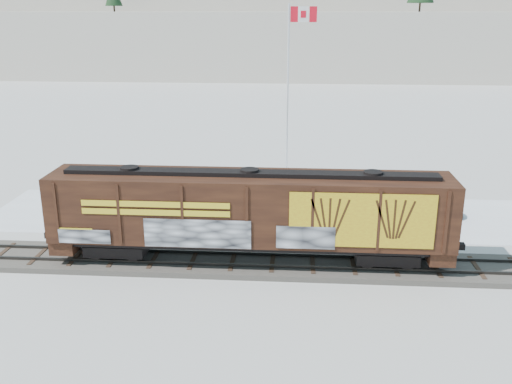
# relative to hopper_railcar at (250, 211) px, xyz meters

# --- Properties ---
(ground) EXTENTS (500.00, 500.00, 0.00)m
(ground) POSITION_rel_hopper_railcar_xyz_m (3.14, 0.01, -2.95)
(ground) COLOR white
(ground) RESTS_ON ground
(rail_track) EXTENTS (50.00, 3.40, 0.43)m
(rail_track) POSITION_rel_hopper_railcar_xyz_m (3.14, 0.01, -2.80)
(rail_track) COLOR #59544C
(rail_track) RESTS_ON ground
(parking_strip) EXTENTS (40.00, 8.00, 0.03)m
(parking_strip) POSITION_rel_hopper_railcar_xyz_m (3.14, 7.51, -2.93)
(parking_strip) COLOR white
(parking_strip) RESTS_ON ground
(hillside) EXTENTS (360.00, 110.00, 93.00)m
(hillside) POSITION_rel_hopper_railcar_xyz_m (3.09, 139.80, 11.43)
(hillside) COLOR white
(hillside) RESTS_ON ground
(hopper_railcar) EXTENTS (19.46, 3.06, 4.51)m
(hopper_railcar) POSITION_rel_hopper_railcar_xyz_m (0.00, 0.00, 0.00)
(hopper_railcar) COLOR black
(hopper_railcar) RESTS_ON rail_track
(flagpole) EXTENTS (2.30, 0.90, 12.72)m
(flagpole) POSITION_rel_hopper_railcar_xyz_m (1.63, 13.39, 1.84)
(flagpole) COLOR silver
(flagpole) RESTS_ON ground
(car_silver) EXTENTS (4.29, 2.19, 1.40)m
(car_silver) POSITION_rel_hopper_railcar_xyz_m (-7.10, 8.03, -2.22)
(car_silver) COLOR #A7A9AF
(car_silver) RESTS_ON parking_strip
(car_white) EXTENTS (4.70, 3.23, 1.47)m
(car_white) POSITION_rel_hopper_railcar_xyz_m (0.01, 5.67, -2.19)
(car_white) COLOR white
(car_white) RESTS_ON parking_strip
(car_dark) EXTENTS (4.53, 2.31, 1.26)m
(car_dark) POSITION_rel_hopper_railcar_xyz_m (10.41, 7.84, -2.29)
(car_dark) COLOR #212329
(car_dark) RESTS_ON parking_strip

